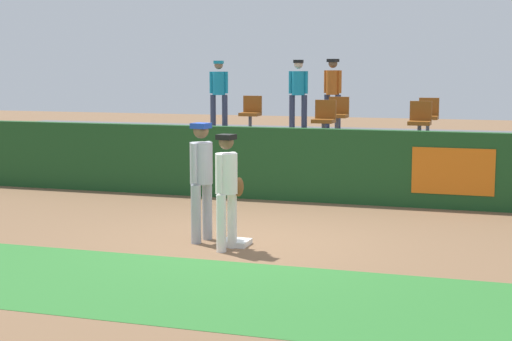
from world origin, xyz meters
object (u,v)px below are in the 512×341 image
at_px(first_base, 236,243).
at_px(seat_front_right, 420,119).
at_px(spectator_capped, 298,89).
at_px(spectator_casual, 219,89).
at_px(seat_front_center, 324,117).
at_px(seat_back_left, 251,111).
at_px(spectator_hooded, 333,88).
at_px(player_runner_visitor, 201,173).
at_px(seat_back_center, 338,113).
at_px(player_fielder_home, 227,184).
at_px(seat_back_right, 428,114).

relative_size(first_base, seat_front_right, 0.48).
bearing_deg(spectator_capped, spectator_casual, -2.95).
bearing_deg(seat_front_center, seat_back_left, 141.02).
bearing_deg(spectator_casual, spectator_hooded, 177.94).
bearing_deg(spectator_hooded, seat_back_left, 48.49).
relative_size(player_runner_visitor, seat_back_center, 2.15).
xyz_separation_m(first_base, spectator_casual, (-3.23, 8.02, 2.04)).
height_order(player_fielder_home, seat_back_right, seat_back_right).
relative_size(seat_front_center, seat_back_center, 1.00).
distance_m(first_base, spectator_hooded, 8.73).
bearing_deg(player_runner_visitor, seat_front_right, 164.51).
distance_m(first_base, seat_front_center, 5.78).
bearing_deg(spectator_casual, player_fielder_home, 100.00).
relative_size(seat_back_right, spectator_casual, 0.50).
relative_size(player_fielder_home, seat_back_center, 2.01).
xyz_separation_m(first_base, seat_back_right, (2.06, 7.37, 1.53)).
distance_m(player_fielder_home, seat_back_center, 7.71).
xyz_separation_m(seat_front_right, spectator_hooded, (-2.46, 2.90, 0.53)).
relative_size(first_base, spectator_casual, 0.24).
bearing_deg(player_fielder_home, seat_back_center, -169.09).
xyz_separation_m(spectator_capped, spectator_casual, (-2.04, -0.16, -0.01)).
xyz_separation_m(seat_back_right, spectator_casual, (-5.29, 0.65, 0.51)).
relative_size(seat_front_right, seat_front_center, 1.00).
relative_size(seat_back_left, seat_back_center, 1.00).
xyz_separation_m(first_base, seat_front_center, (0.07, 5.57, 1.53)).
relative_size(seat_back_left, spectator_capped, 0.49).
distance_m(seat_back_left, spectator_hooded, 2.15).
bearing_deg(player_fielder_home, first_base, -172.69).
bearing_deg(spectator_casual, seat_back_right, 161.95).
relative_size(seat_front_center, spectator_hooded, 0.49).
height_order(spectator_hooded, spectator_capped, spectator_hooded).
xyz_separation_m(seat_front_right, spectator_capped, (-3.26, 2.61, 0.52)).
distance_m(player_runner_visitor, seat_back_right, 7.75).
distance_m(seat_front_center, spectator_capped, 2.95).
xyz_separation_m(player_fielder_home, spectator_casual, (-3.21, 8.33, 1.11)).
distance_m(player_runner_visitor, seat_back_left, 7.46).
distance_m(seat_front_right, spectator_hooded, 3.84).
distance_m(seat_back_center, spectator_casual, 3.31).
bearing_deg(spectator_casual, seat_back_left, 137.70).
bearing_deg(seat_back_right, first_base, -105.65).
height_order(first_base, spectator_casual, spectator_casual).
distance_m(player_fielder_home, seat_back_right, 7.98).
distance_m(seat_back_right, seat_front_right, 1.80).
distance_m(player_runner_visitor, seat_back_center, 7.31).
bearing_deg(seat_back_left, player_fielder_home, -74.45).
distance_m(seat_back_left, spectator_casual, 1.35).
height_order(seat_back_left, seat_front_right, same).
xyz_separation_m(seat_back_left, spectator_hooded, (1.77, 1.10, 0.53)).
distance_m(first_base, spectator_casual, 8.88).
distance_m(seat_front_right, spectator_casual, 5.86).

